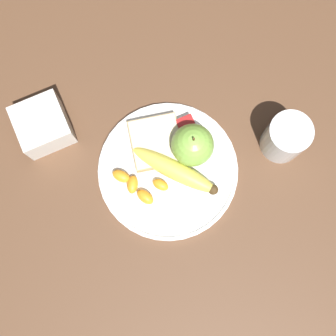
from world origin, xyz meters
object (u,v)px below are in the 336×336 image
plate (168,170)px  banana (175,170)px  jam_packet (187,127)px  juice_glass (285,138)px  apple (193,145)px  fork (171,172)px  bread_slice (155,143)px  condiment_caddy (43,125)px

plate → banana: 0.03m
banana → jam_packet: size_ratio=4.01×
juice_glass → apple: size_ratio=1.04×
fork → banana: bearing=-93.4°
apple → banana: bearing=119.4°
juice_glass → bread_slice: juice_glass is taller
juice_glass → banana: size_ratio=0.58×
bread_slice → condiment_caddy: condiment_caddy is taller
banana → jam_packet: 0.09m
bread_slice → fork: size_ratio=0.57×
juice_glass → apple: bearing=71.4°
apple → bread_slice: (0.04, 0.06, -0.03)m
apple → banana: apple is taller
fork → jam_packet: 0.09m
fork → condiment_caddy: bearing=58.3°
bread_slice → condiment_caddy: (0.11, 0.17, 0.01)m
apple → condiment_caddy: size_ratio=0.96×
banana → bread_slice: (0.06, 0.01, -0.01)m
jam_packet → banana: bearing=140.8°
condiment_caddy → fork: bearing=-133.6°
fork → condiment_caddy: size_ratio=2.22×
juice_glass → condiment_caddy: bearing=62.8°
juice_glass → fork: juice_glass is taller
plate → apple: apple is taller
juice_glass → banana: 0.21m
plate → fork: 0.01m
condiment_caddy → juice_glass: bearing=-117.2°
plate → juice_glass: juice_glass is taller
bread_slice → fork: (-0.06, -0.01, -0.01)m
banana → condiment_caddy: size_ratio=1.73×
plate → condiment_caddy: (0.16, 0.18, 0.03)m
fork → jam_packet: jam_packet is taller
bread_slice → condiment_caddy: 0.21m
condiment_caddy → apple: bearing=-122.4°
bread_slice → jam_packet: (0.00, -0.07, -0.00)m
juice_glass → banana: (0.03, 0.20, -0.01)m
bread_slice → jam_packet: size_ratio=2.92×
jam_packet → condiment_caddy: bearing=66.0°
plate → bread_slice: bearing=3.0°
plate → banana: banana is taller
bread_slice → jam_packet: bearing=-87.3°
banana → fork: banana is taller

